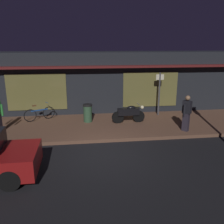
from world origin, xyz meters
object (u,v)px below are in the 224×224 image
Objects in this scene: motorcycle at (129,113)px; sign_post at (159,91)px; bicycle_parked at (40,114)px; person_bystander at (187,113)px; trash_bin at (88,113)px.

motorcycle is 0.71× the size of sign_post.
motorcycle is at bearing -148.63° from sign_post.
bicycle_parked is at bearing 167.66° from motorcycle.
sign_post is at bearing 31.37° from motorcycle.
sign_post reaches higher than motorcycle.
motorcycle is 4.71m from bicycle_parked.
bicycle_parked is at bearing 159.87° from person_bystander.
trash_bin reaches higher than bicycle_parked.
person_bystander reaches higher than trash_bin.
bicycle_parked is 0.62× the size of sign_post.
bicycle_parked is 0.90× the size of person_bystander.
person_bystander is at bearing -33.20° from motorcycle.
motorcycle is at bearing -12.34° from bicycle_parked.
motorcycle is 1.02× the size of person_bystander.
trash_bin is (2.51, -0.59, 0.11)m from bicycle_parked.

